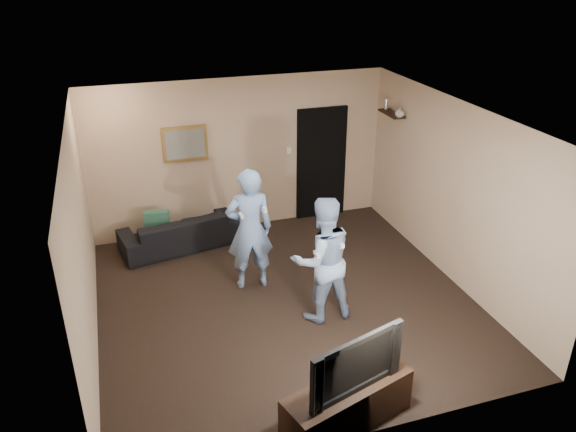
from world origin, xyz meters
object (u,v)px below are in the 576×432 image
object	(u,v)px
sofa	(180,231)
wii_player_right	(322,260)
television	(350,360)
wii_player_left	(250,229)
tv_console	(347,404)

from	to	relation	value
sofa	wii_player_right	xyz separation A→B (m)	(1.49, -2.51, 0.58)
wii_player_right	sofa	bearing A→B (deg)	120.76
wii_player_right	television	bearing A→B (deg)	-102.81
wii_player_left	wii_player_right	size ratio (longest dim) A/B	1.05
tv_console	television	world-z (taller)	television
sofa	television	bearing A→B (deg)	93.18
sofa	television	xyz separation A→B (m)	(1.07, -4.35, 0.54)
television	sofa	bearing A→B (deg)	86.93
television	tv_console	bearing A→B (deg)	0.00
television	wii_player_left	size ratio (longest dim) A/B	0.62
tv_console	television	distance (m)	0.57
tv_console	wii_player_right	xyz separation A→B (m)	(0.42, 1.84, 0.60)
tv_console	television	bearing A→B (deg)	0.00
sofa	wii_player_left	xyz separation A→B (m)	(0.81, -1.49, 0.62)
television	wii_player_right	world-z (taller)	wii_player_right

